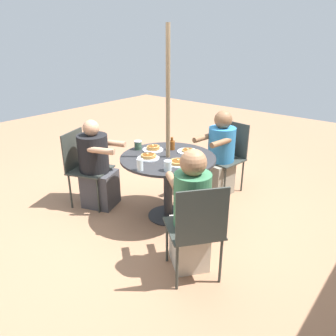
% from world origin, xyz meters
% --- Properties ---
extents(ground_plane, '(12.00, 12.00, 0.00)m').
position_xyz_m(ground_plane, '(0.00, 0.00, 0.00)').
color(ground_plane, '#9E7051').
extents(patio_table, '(1.06, 1.06, 0.75)m').
position_xyz_m(patio_table, '(0.00, 0.00, 0.61)').
color(patio_table, '#28282B').
rests_on(patio_table, ground).
extents(umbrella_pole, '(0.05, 0.05, 2.11)m').
position_xyz_m(umbrella_pole, '(0.00, 0.00, 1.05)').
color(umbrella_pole, '#846B4C').
rests_on(umbrella_pole, ground).
extents(patio_chair_north, '(0.63, 0.63, 0.93)m').
position_xyz_m(patio_chair_north, '(0.67, 0.87, 0.53)').
color(patio_chair_north, '#333833').
rests_on(patio_chair_north, ground).
extents(diner_north, '(0.52, 0.54, 1.15)m').
position_xyz_m(diner_north, '(0.56, 0.73, 0.54)').
color(diner_north, beige).
rests_on(diner_north, ground).
extents(patio_chair_east, '(0.51, 0.51, 0.93)m').
position_xyz_m(patio_chair_east, '(-1.09, 0.15, 0.53)').
color(patio_chair_east, '#333833').
rests_on(patio_chair_east, ground).
extents(diner_east, '(0.57, 0.40, 1.12)m').
position_xyz_m(diner_east, '(-0.91, 0.12, 0.52)').
color(diner_east, gray).
rests_on(diner_east, ground).
extents(patio_chair_south, '(0.58, 0.58, 0.93)m').
position_xyz_m(patio_chair_south, '(0.40, -1.02, 0.53)').
color(patio_chair_south, '#333833').
rests_on(patio_chair_south, ground).
extents(diner_south, '(0.51, 0.58, 1.09)m').
position_xyz_m(diner_south, '(0.33, -0.85, 0.49)').
color(diner_south, '#3D3D42').
rests_on(diner_south, ground).
extents(pancake_plate_a, '(0.24, 0.24, 0.06)m').
position_xyz_m(pancake_plate_a, '(0.18, -0.13, 0.77)').
color(pancake_plate_a, white).
rests_on(pancake_plate_a, patio_table).
extents(pancake_plate_b, '(0.24, 0.24, 0.05)m').
position_xyz_m(pancake_plate_b, '(0.10, 0.23, 0.77)').
color(pancake_plate_b, white).
rests_on(pancake_plate_b, patio_table).
extents(pancake_plate_c, '(0.24, 0.24, 0.07)m').
position_xyz_m(pancake_plate_c, '(-0.06, -0.27, 0.77)').
color(pancake_plate_c, white).
rests_on(pancake_plate_c, patio_table).
extents(pancake_plate_d, '(0.24, 0.24, 0.05)m').
position_xyz_m(pancake_plate_d, '(-0.26, 0.08, 0.76)').
color(pancake_plate_d, white).
rests_on(pancake_plate_d, patio_table).
extents(syrup_bottle, '(0.09, 0.07, 0.15)m').
position_xyz_m(syrup_bottle, '(-0.22, -0.12, 0.81)').
color(syrup_bottle, brown).
rests_on(syrup_bottle, patio_table).
extents(coffee_cup, '(0.09, 0.09, 0.10)m').
position_xyz_m(coffee_cup, '(0.03, -0.43, 0.80)').
color(coffee_cup, '#33513D').
rests_on(coffee_cup, patio_table).
extents(drinking_glass_a, '(0.06, 0.06, 0.12)m').
position_xyz_m(drinking_glass_a, '(0.48, 0.03, 0.81)').
color(drinking_glass_a, silver).
rests_on(drinking_glass_a, patio_table).
extents(drinking_glass_b, '(0.08, 0.08, 0.10)m').
position_xyz_m(drinking_glass_b, '(0.30, 0.25, 0.80)').
color(drinking_glass_b, silver).
rests_on(drinking_glass_b, patio_table).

